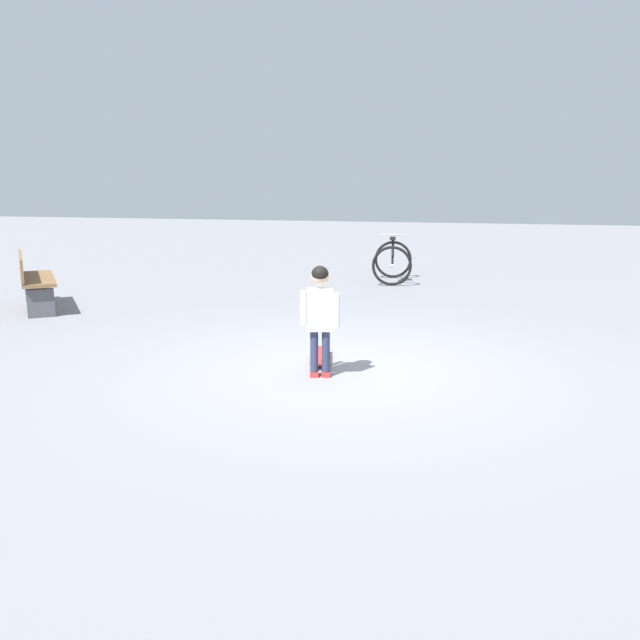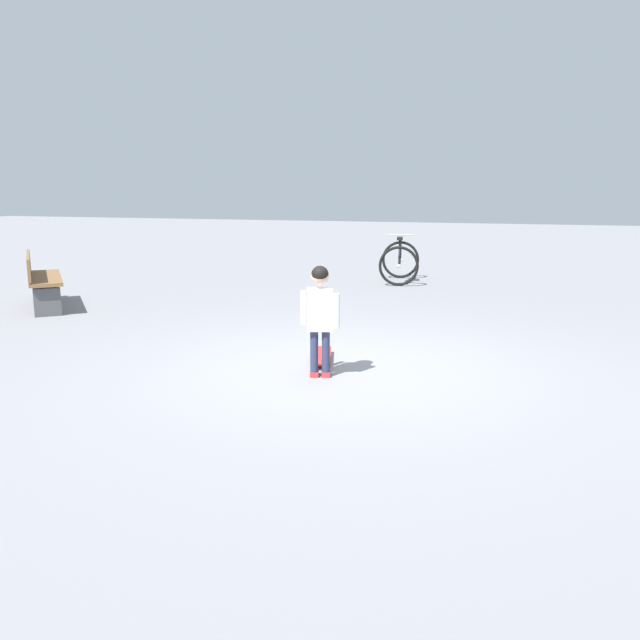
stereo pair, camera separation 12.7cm
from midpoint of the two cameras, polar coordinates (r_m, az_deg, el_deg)
name	(u,v)px [view 2 (the right image)]	position (r m, az deg, el deg)	size (l,w,h in m)	color
ground_plane	(348,369)	(6.69, 2.94, -4.17)	(50.00, 50.00, 0.00)	gray
child_person	(320,309)	(6.28, 0.58, 0.95)	(0.22, 0.40, 1.06)	#2D3351
skateboard	(321,356)	(6.96, 0.64, -3.04)	(0.75, 0.36, 0.07)	#B22D2D
bicycle_near	(400,261)	(12.58, 7.03, 4.93)	(1.15, 0.84, 0.85)	black
street_bench	(41,279)	(10.63, -22.16, 3.20)	(1.53, 1.34, 0.80)	brown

